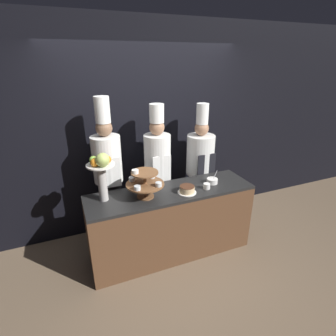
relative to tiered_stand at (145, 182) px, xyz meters
name	(u,v)px	position (x,y,z in m)	size (l,w,h in m)	color
ground_plane	(180,265)	(0.33, -0.25, -1.06)	(14.00, 14.00, 0.00)	brown
wall_back	(147,130)	(0.33, 0.88, 0.34)	(10.00, 0.06, 2.80)	black
buffet_counter	(171,222)	(0.33, 0.03, -0.62)	(1.98, 0.55, 0.88)	brown
tiered_stand	(145,182)	(0.00, 0.00, 0.00)	(0.42, 0.42, 0.34)	brown
fruit_pedestal	(102,169)	(-0.43, 0.09, 0.19)	(0.30, 0.30, 0.56)	#B2ADA8
cake_round	(187,190)	(0.48, -0.09, -0.14)	(0.22, 0.22, 0.08)	white
cup_white	(207,186)	(0.74, -0.08, -0.15)	(0.08, 0.08, 0.07)	white
serving_bowl_near	(212,181)	(0.88, 0.02, -0.15)	(0.13, 0.13, 0.16)	white
chef_left	(108,171)	(-0.31, 0.50, -0.02)	(0.35, 0.35, 1.93)	#28282D
chef_center_left	(158,167)	(0.33, 0.50, -0.06)	(0.34, 0.34, 1.81)	#38332D
chef_center_right	(200,164)	(0.96, 0.50, -0.12)	(0.38, 0.38, 1.78)	#38332D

